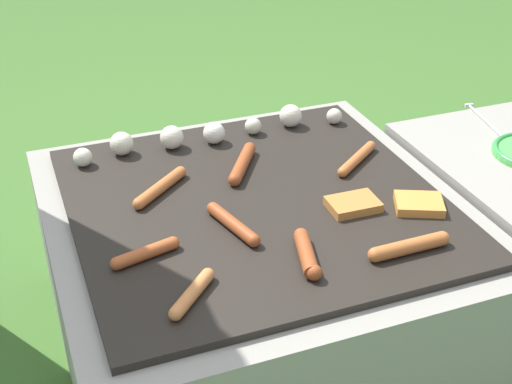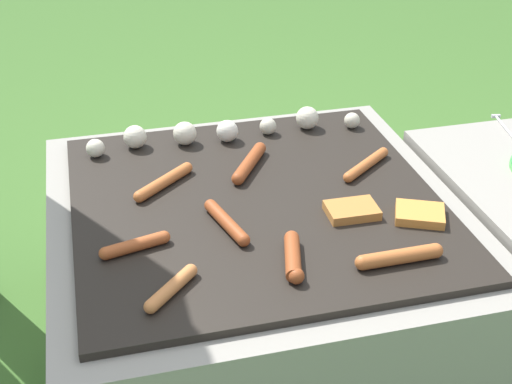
% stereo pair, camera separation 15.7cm
% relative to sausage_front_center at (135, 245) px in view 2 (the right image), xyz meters
% --- Properties ---
extents(ground_plane, '(14.00, 14.00, 0.00)m').
position_rel_sausage_front_center_xyz_m(ground_plane, '(0.28, 0.13, -0.44)').
color(ground_plane, '#3D6628').
extents(grill, '(0.91, 0.91, 0.42)m').
position_rel_sausage_front_center_xyz_m(grill, '(0.28, 0.13, -0.23)').
color(grill, gray).
rests_on(grill, ground_plane).
extents(sausage_front_center, '(0.14, 0.05, 0.03)m').
position_rel_sausage_front_center_xyz_m(sausage_front_center, '(0.00, 0.00, 0.00)').
color(sausage_front_center, '#A34C23').
rests_on(sausage_front_center, grill).
extents(sausage_back_right, '(0.15, 0.12, 0.02)m').
position_rel_sausage_front_center_xyz_m(sausage_back_right, '(0.57, 0.20, -0.00)').
color(sausage_back_right, '#B7602D').
rests_on(sausage_back_right, grill).
extents(sausage_front_left, '(0.12, 0.16, 0.03)m').
position_rel_sausage_front_center_xyz_m(sausage_front_left, '(0.30, 0.27, 0.00)').
color(sausage_front_left, '#93421E').
rests_on(sausage_front_left, grill).
extents(sausage_mid_left, '(0.18, 0.03, 0.03)m').
position_rel_sausage_front_center_xyz_m(sausage_mid_left, '(0.49, -0.17, 0.00)').
color(sausage_mid_left, '#B7602D').
rests_on(sausage_mid_left, grill).
extents(sausage_front_right, '(0.15, 0.13, 0.03)m').
position_rel_sausage_front_center_xyz_m(sausage_front_right, '(0.09, 0.24, 0.00)').
color(sausage_front_right, '#B7602D').
rests_on(sausage_front_right, grill).
extents(sausage_mid_right, '(0.07, 0.17, 0.03)m').
position_rel_sausage_front_center_xyz_m(sausage_mid_right, '(0.19, 0.04, 0.00)').
color(sausage_mid_right, '#93421E').
rests_on(sausage_mid_right, grill).
extents(sausage_back_left, '(0.06, 0.15, 0.03)m').
position_rel_sausage_front_center_xyz_m(sausage_back_left, '(0.29, -0.12, 0.00)').
color(sausage_back_left, '#93421E').
rests_on(sausage_back_left, grill).
extents(sausage_back_center, '(0.11, 0.11, 0.03)m').
position_rel_sausage_front_center_xyz_m(sausage_back_center, '(0.05, -0.15, -0.00)').
color(sausage_back_center, '#C6753D').
rests_on(sausage_back_center, grill).
extents(bread_slice_left, '(0.13, 0.12, 0.02)m').
position_rel_sausage_front_center_xyz_m(bread_slice_left, '(0.60, -0.03, -0.00)').
color(bread_slice_left, '#D18438').
rests_on(bread_slice_left, grill).
extents(bread_slice_right, '(0.11, 0.08, 0.02)m').
position_rel_sausage_front_center_xyz_m(bread_slice_right, '(0.46, 0.02, -0.00)').
color(bread_slice_right, '#B27033').
rests_on(bread_slice_right, grill).
extents(mushroom_row, '(0.71, 0.08, 0.06)m').
position_rel_sausage_front_center_xyz_m(mushroom_row, '(0.26, 0.44, 0.01)').
color(mushroom_row, beige).
rests_on(mushroom_row, grill).
extents(fork_utensil, '(0.06, 0.22, 0.01)m').
position_rel_sausage_front_center_xyz_m(fork_utensil, '(1.00, 0.29, -0.01)').
color(fork_utensil, silver).
rests_on(fork_utensil, side_ledge).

